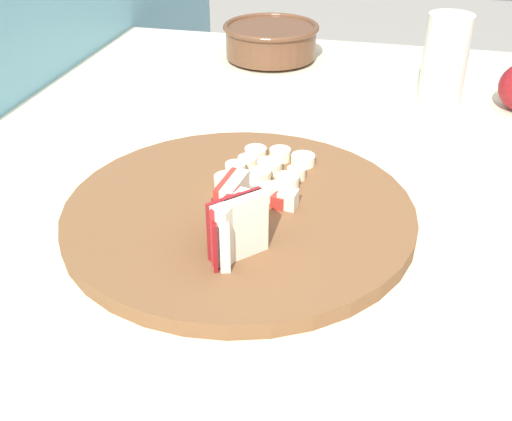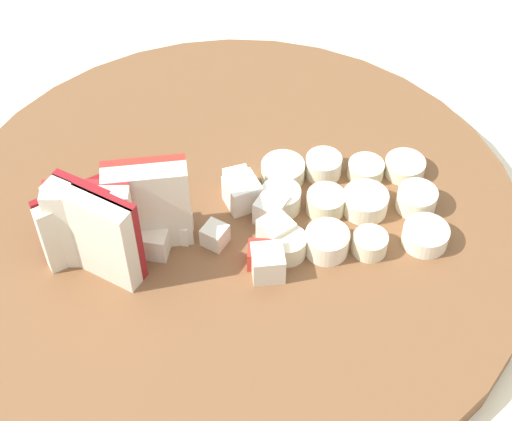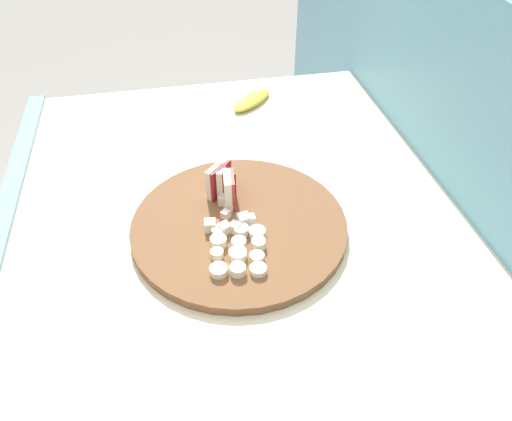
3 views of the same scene
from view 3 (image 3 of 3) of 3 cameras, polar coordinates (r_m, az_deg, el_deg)
name	(u,v)px [view 3 (image 3 of 3)]	position (r m, az deg, el deg)	size (l,w,h in m)	color
tiled_countertop	(243,385)	(1.18, -1.51, -19.76)	(1.27, 0.85, 0.88)	beige
tile_backsplash	(443,305)	(1.16, 21.07, -10.33)	(2.40, 0.04, 1.23)	#6BADC6
cutting_board	(239,226)	(0.87, -1.99, -1.77)	(0.38, 0.38, 0.02)	brown
apple_wedge_fan	(223,182)	(0.90, -3.82, 3.37)	(0.09, 0.06, 0.06)	maroon
apple_dice_pile	(229,219)	(0.86, -3.18, -0.99)	(0.10, 0.09, 0.02)	beige
banana_slice_rows	(238,249)	(0.81, -2.13, -4.49)	(0.12, 0.11, 0.02)	beige
banana_peel	(252,100)	(1.24, -0.50, 12.76)	(0.14, 0.05, 0.02)	gold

